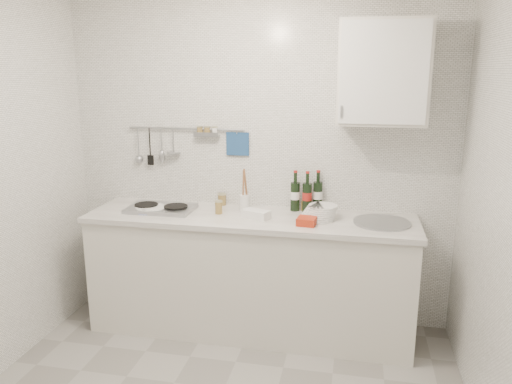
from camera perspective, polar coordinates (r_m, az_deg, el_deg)
back_wall at (r=3.91m, az=0.24°, el=3.16°), size 3.00×0.02×2.50m
counter at (r=3.86m, az=-0.56°, el=-9.65°), size 2.44×0.64×0.96m
wall_rail at (r=4.01m, az=-8.28°, el=5.83°), size 0.98×0.09×0.34m
wall_cabinet at (r=3.59m, az=14.28°, el=13.06°), size 0.60×0.38×0.70m
plate_stack_hob at (r=3.89m, az=-12.04°, el=-1.90°), size 0.25×0.25×0.03m
plate_stack_sink at (r=3.63m, az=7.27°, el=-2.34°), size 0.27×0.26×0.11m
wine_bottles at (r=3.81m, az=5.82°, el=0.11°), size 0.24×0.13×0.31m
butter_dish at (r=3.63m, az=-0.00°, el=-2.54°), size 0.22×0.16×0.06m
strawberry_punnet at (r=3.49m, az=5.82°, el=-3.33°), size 0.14×0.14×0.05m
utensil_crock at (r=3.83m, az=-1.34°, el=-0.95°), size 0.08×0.08×0.33m
jar_a at (r=3.98m, az=-3.91°, el=-0.82°), size 0.07×0.07×0.09m
jar_b at (r=3.84m, az=5.58°, el=-1.46°), size 0.06×0.06×0.09m
jar_c at (r=3.75m, az=6.72°, el=-1.96°), size 0.06×0.06×0.07m
jar_d at (r=3.74m, az=-4.29°, el=-1.73°), size 0.06×0.06×0.10m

